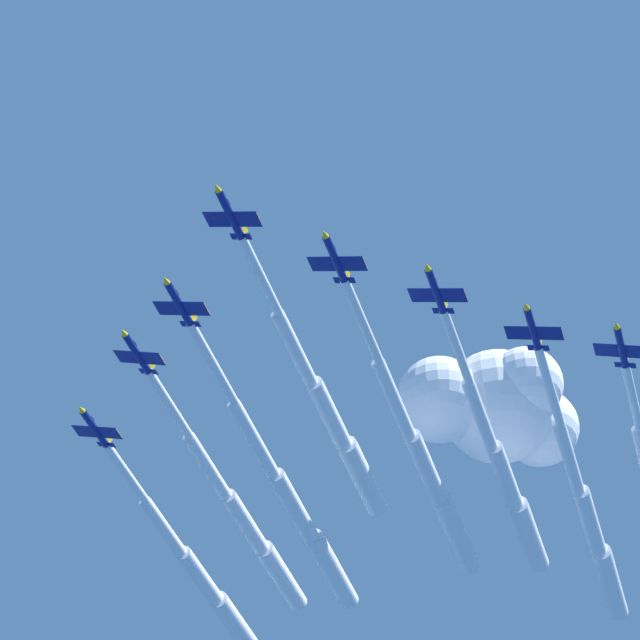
% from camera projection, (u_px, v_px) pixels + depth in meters
% --- Properties ---
extents(jet_lead, '(50.81, 56.66, 4.50)m').
position_uv_depth(jet_lead, '(333.00, 421.00, 193.25)').
color(jet_lead, navy).
extents(jet_port_inner, '(56.50, 63.07, 4.45)m').
position_uv_depth(jet_port_inner, '(430.00, 477.00, 199.79)').
color(jet_port_inner, navy).
extents(jet_starboard_inner, '(57.64, 64.60, 4.46)m').
position_uv_depth(jet_starboard_inner, '(299.00, 515.00, 204.76)').
color(jet_starboard_inner, navy).
extents(jet_port_mid, '(52.19, 57.79, 4.45)m').
position_uv_depth(jet_port_mid, '(508.00, 483.00, 201.39)').
color(jet_port_mid, navy).
extents(jet_starboard_mid, '(53.19, 58.45, 4.54)m').
position_uv_depth(jet_starboard_mid, '(250.00, 529.00, 213.20)').
color(jet_starboard_mid, navy).
extents(jet_port_outer, '(56.96, 63.87, 4.45)m').
position_uv_depth(jet_port_outer, '(593.00, 529.00, 208.13)').
color(jet_port_outer, navy).
extents(jet_starboard_outer, '(50.80, 56.26, 4.46)m').
position_uv_depth(jet_starboard_outer, '(204.00, 581.00, 219.01)').
color(jet_starboard_outer, navy).
extents(cloud_puff, '(35.34, 23.23, 20.38)m').
position_uv_depth(cloud_puff, '(495.00, 405.00, 216.05)').
color(cloud_puff, white).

